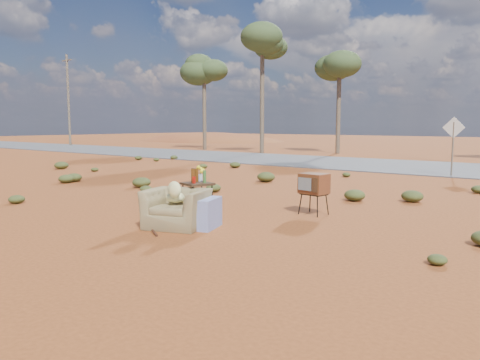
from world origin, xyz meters
The scene contains 13 objects.
ground centered at (0.00, 0.00, 0.00)m, with size 140.00×140.00×0.00m, color #94481D.
highway centered at (0.00, 15.00, 0.02)m, with size 140.00×7.00×0.04m, color #565659.
dirt_mound centered at (-30.00, 34.00, 0.00)m, with size 26.00×18.00×2.00m, color brown.
armchair centered at (-0.28, -0.20, 0.45)m, with size 1.42×1.20×0.96m.
tv_unit centered at (1.07, 2.40, 0.66)m, with size 0.60×0.51×0.89m.
side_table centered at (-0.49, 0.48, 0.79)m, with size 0.67×0.67×1.07m.
rusty_bar centered at (-0.78, -0.57, 0.02)m, with size 0.04×0.04×1.64m, color #502715.
road_sign centered at (1.50, 12.00, 1.50)m, with size 0.78×0.06×2.19m.
eucalyptus_far_left centered at (-18.00, 20.00, 5.94)m, with size 3.20×3.20×7.10m.
eucalyptus_left centered at (-12.00, 19.00, 6.92)m, with size 3.20×3.20×8.10m.
eucalyptus_near_left centered at (-8.00, 22.00, 5.45)m, with size 3.20×3.20×6.60m.
utility_pole_west centered at (-32.00, 17.50, 4.15)m, with size 1.40×0.20×8.00m.
scrub_patch centered at (-0.82, 4.41, 0.14)m, with size 17.49×8.07×0.33m.
Camera 1 is at (5.87, -6.32, 1.93)m, focal length 35.00 mm.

